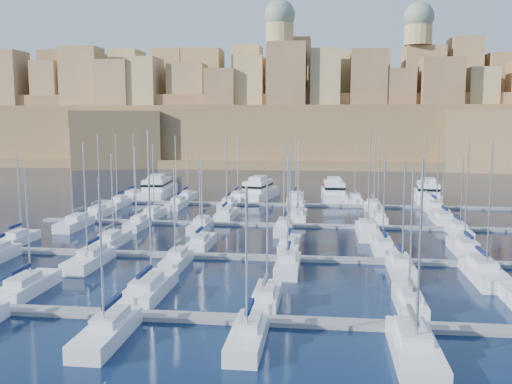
# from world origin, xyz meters

# --- Properties ---
(ground) EXTENTS (600.00, 600.00, 0.00)m
(ground) POSITION_xyz_m (0.00, 0.00, 0.00)
(ground) COLOR black
(ground) RESTS_ON ground
(pontoon_near) EXTENTS (84.00, 2.00, 0.40)m
(pontoon_near) POSITION_xyz_m (0.00, -34.00, 0.20)
(pontoon_near) COLOR slate
(pontoon_near) RESTS_ON ground
(pontoon_mid_near) EXTENTS (84.00, 2.00, 0.40)m
(pontoon_mid_near) POSITION_xyz_m (0.00, -12.00, 0.20)
(pontoon_mid_near) COLOR slate
(pontoon_mid_near) RESTS_ON ground
(pontoon_mid_far) EXTENTS (84.00, 2.00, 0.40)m
(pontoon_mid_far) POSITION_xyz_m (0.00, 10.00, 0.20)
(pontoon_mid_far) COLOR slate
(pontoon_mid_far) RESTS_ON ground
(pontoon_far) EXTENTS (84.00, 2.00, 0.40)m
(pontoon_far) POSITION_xyz_m (0.00, 32.00, 0.20)
(pontoon_far) COLOR slate
(pontoon_far) RESTS_ON ground
(sailboat_1) EXTENTS (2.69, 8.95, 12.67)m
(sailboat_1) POSITION_xyz_m (-24.08, -28.64, 0.73)
(sailboat_1) COLOR white
(sailboat_1) RESTS_ON ground
(sailboat_2) EXTENTS (3.07, 10.25, 16.39)m
(sailboat_2) POSITION_xyz_m (-11.84, -28.00, 0.77)
(sailboat_2) COLOR white
(sailboat_2) RESTS_ON ground
(sailboat_3) EXTENTS (2.36, 7.88, 11.81)m
(sailboat_3) POSITION_xyz_m (-0.23, -29.16, 0.71)
(sailboat_3) COLOR white
(sailboat_3) RESTS_ON ground
(sailboat_4) EXTENTS (2.35, 7.83, 13.01)m
(sailboat_4) POSITION_xyz_m (12.77, -29.18, 0.73)
(sailboat_4) COLOR white
(sailboat_4) RESTS_ON ground
(sailboat_8) EXTENTS (2.75, 9.17, 13.17)m
(sailboat_8) POSITION_xyz_m (-11.64, -39.47, 0.74)
(sailboat_8) COLOR white
(sailboat_8) RESTS_ON ground
(sailboat_9) EXTENTS (2.50, 8.33, 12.63)m
(sailboat_9) POSITION_xyz_m (-0.65, -39.06, 0.73)
(sailboat_9) COLOR white
(sailboat_9) RESTS_ON ground
(sailboat_10) EXTENTS (3.10, 10.34, 14.84)m
(sailboat_10) POSITION_xyz_m (11.59, -40.05, 0.76)
(sailboat_10) COLOR white
(sailboat_10) RESTS_ON ground
(sailboat_12) EXTENTS (2.27, 7.55, 12.46)m
(sailboat_12) POSITION_xyz_m (-36.93, -7.32, 0.72)
(sailboat_12) COLOR white
(sailboat_12) RESTS_ON ground
(sailboat_13) EXTENTS (2.62, 8.72, 12.79)m
(sailboat_13) POSITION_xyz_m (-23.80, -6.75, 0.73)
(sailboat_13) COLOR white
(sailboat_13) RESTS_ON ground
(sailboat_14) EXTENTS (2.49, 8.29, 12.23)m
(sailboat_14) POSITION_xyz_m (-11.30, -6.96, 0.72)
(sailboat_14) COLOR white
(sailboat_14) RESTS_ON ground
(sailboat_15) EXTENTS (2.62, 8.73, 14.26)m
(sailboat_15) POSITION_xyz_m (0.48, -6.74, 0.74)
(sailboat_15) COLOR white
(sailboat_15) RESTS_ON ground
(sailboat_16) EXTENTS (2.63, 8.77, 12.83)m
(sailboat_16) POSITION_xyz_m (12.59, -6.72, 0.73)
(sailboat_16) COLOR white
(sailboat_16) RESTS_ON ground
(sailboat_17) EXTENTS (2.89, 9.62, 14.62)m
(sailboat_17) POSITION_xyz_m (22.95, -6.31, 0.75)
(sailboat_17) COLOR white
(sailboat_17) RESTS_ON ground
(sailboat_19) EXTENTS (2.90, 9.68, 14.82)m
(sailboat_19) POSITION_xyz_m (-22.35, -17.72, 0.76)
(sailboat_19) COLOR white
(sailboat_19) RESTS_ON ground
(sailboat_20) EXTENTS (2.30, 7.68, 11.86)m
(sailboat_20) POSITION_xyz_m (-12.12, -16.74, 0.71)
(sailboat_20) COLOR white
(sailboat_20) RESTS_ON ground
(sailboat_21) EXTENTS (2.61, 8.68, 13.48)m
(sailboat_21) POSITION_xyz_m (0.97, -17.23, 0.74)
(sailboat_21) COLOR white
(sailboat_21) RESTS_ON ground
(sailboat_22) EXTENTS (2.60, 8.66, 12.87)m
(sailboat_22) POSITION_xyz_m (13.54, -17.22, 0.73)
(sailboat_22) COLOR white
(sailboat_22) RESTS_ON ground
(sailboat_23) EXTENTS (3.19, 10.63, 15.03)m
(sailboat_23) POSITION_xyz_m (22.16, -18.19, 0.77)
(sailboat_23) COLOR white
(sailboat_23) RESTS_ON ground
(sailboat_24) EXTENTS (2.57, 8.58, 15.00)m
(sailboat_24) POSITION_xyz_m (-34.68, 15.18, 0.75)
(sailboat_24) COLOR white
(sailboat_24) RESTS_ON ground
(sailboat_25) EXTENTS (2.55, 8.49, 13.11)m
(sailboat_25) POSITION_xyz_m (-24.76, 15.14, 0.73)
(sailboat_25) COLOR white
(sailboat_25) RESTS_ON ground
(sailboat_26) EXTENTS (2.80, 9.33, 14.58)m
(sailboat_26) POSITION_xyz_m (-11.90, 15.55, 0.75)
(sailboat_26) COLOR white
(sailboat_26) RESTS_ON ground
(sailboat_27) EXTENTS (2.92, 9.74, 14.04)m
(sailboat_27) POSITION_xyz_m (0.49, 15.75, 0.75)
(sailboat_27) COLOR white
(sailboat_27) RESTS_ON ground
(sailboat_28) EXTENTS (2.60, 8.67, 14.68)m
(sailboat_28) POSITION_xyz_m (13.86, 15.22, 0.75)
(sailboat_28) COLOR white
(sailboat_28) RESTS_ON ground
(sailboat_29) EXTENTS (2.87, 9.57, 15.11)m
(sailboat_29) POSITION_xyz_m (24.44, 15.66, 0.76)
(sailboat_29) COLOR white
(sailboat_29) RESTS_ON ground
(sailboat_30) EXTENTS (2.87, 9.57, 16.06)m
(sailboat_30) POSITION_xyz_m (-34.23, 4.33, 0.77)
(sailboat_30) COLOR white
(sailboat_30) RESTS_ON ground
(sailboat_31) EXTENTS (2.30, 7.66, 13.22)m
(sailboat_31) POSITION_xyz_m (-24.26, 5.27, 0.73)
(sailboat_31) COLOR white
(sailboat_31) RESTS_ON ground
(sailboat_32) EXTENTS (2.60, 8.68, 12.54)m
(sailboat_32) POSITION_xyz_m (-13.99, 4.77, 0.73)
(sailboat_32) COLOR white
(sailboat_32) RESTS_ON ground
(sailboat_33) EXTENTS (2.55, 8.50, 13.83)m
(sailboat_33) POSITION_xyz_m (-1.10, 4.86, 0.74)
(sailboat_33) COLOR white
(sailboat_33) RESTS_ON ground
(sailboat_34) EXTENTS (3.13, 10.44, 16.38)m
(sailboat_34) POSITION_xyz_m (11.36, 3.90, 0.77)
(sailboat_34) COLOR white
(sailboat_34) RESTS_ON ground
(sailboat_35) EXTENTS (2.47, 8.24, 12.23)m
(sailboat_35) POSITION_xyz_m (24.71, 4.98, 0.72)
(sailboat_35) COLOR white
(sailboat_35) RESTS_ON ground
(sailboat_36) EXTENTS (2.70, 9.01, 14.32)m
(sailboat_36) POSITION_xyz_m (-35.96, 37.39, 0.75)
(sailboat_36) COLOR white
(sailboat_36) RESTS_ON ground
(sailboat_37) EXTENTS (2.59, 8.63, 11.96)m
(sailboat_37) POSITION_xyz_m (-24.14, 37.20, 0.72)
(sailboat_37) COLOR white
(sailboat_37) RESTS_ON ground
(sailboat_38) EXTENTS (2.67, 8.89, 14.04)m
(sailboat_38) POSITION_xyz_m (-13.31, 37.33, 0.74)
(sailboat_38) COLOR white
(sailboat_38) RESTS_ON ground
(sailboat_39) EXTENTS (3.15, 10.49, 13.99)m
(sailboat_39) POSITION_xyz_m (-1.07, 38.12, 0.76)
(sailboat_39) COLOR white
(sailboat_39) RESTS_ON ground
(sailboat_40) EXTENTS (2.80, 9.33, 12.60)m
(sailboat_40) POSITION_xyz_m (11.11, 37.55, 0.73)
(sailboat_40) COLOR white
(sailboat_40) RESTS_ON ground
(sailboat_41) EXTENTS (2.80, 9.34, 15.74)m
(sailboat_41) POSITION_xyz_m (25.13, 37.56, 0.76)
(sailboat_41) COLOR white
(sailboat_41) RESTS_ON ground
(sailboat_42) EXTENTS (2.70, 9.00, 14.50)m
(sailboat_42) POSITION_xyz_m (-35.38, 26.61, 0.75)
(sailboat_42) COLOR white
(sailboat_42) RESTS_ON ground
(sailboat_43) EXTENTS (2.64, 8.80, 14.30)m
(sailboat_43) POSITION_xyz_m (-23.54, 26.71, 0.74)
(sailboat_43) COLOR white
(sailboat_43) RESTS_ON ground
(sailboat_44) EXTENTS (2.62, 8.74, 13.66)m
(sailboat_44) POSITION_xyz_m (-13.60, 26.74, 0.74)
(sailboat_44) COLOR white
(sailboat_44) RESTS_ON ground
(sailboat_45) EXTENTS (2.58, 8.59, 12.38)m
(sailboat_45) POSITION_xyz_m (-0.04, 26.81, 0.73)
(sailboat_45) COLOR white
(sailboat_45) RESTS_ON ground
(sailboat_46) EXTENTS (2.98, 9.92, 14.63)m
(sailboat_46) POSITION_xyz_m (14.04, 26.16, 0.76)
(sailboat_46) COLOR white
(sailboat_46) RESTS_ON ground
(sailboat_47) EXTENTS (3.09, 10.30, 15.97)m
(sailboat_47) POSITION_xyz_m (25.19, 25.97, 0.77)
(sailboat_47) COLOR white
(sailboat_47) RESTS_ON ground
(motor_yacht_a) EXTENTS (6.49, 18.24, 5.25)m
(motor_yacht_a) POSITION_xyz_m (-32.05, 42.12, 1.73)
(motor_yacht_a) COLOR white
(motor_yacht_a) RESTS_ON ground
(motor_yacht_b) EXTENTS (7.78, 16.82, 5.25)m
(motor_yacht_b) POSITION_xyz_m (-9.25, 41.28, 1.73)
(motor_yacht_b) COLOR white
(motor_yacht_b) RESTS_ON ground
(motor_yacht_c) EXTENTS (5.51, 16.26, 5.25)m
(motor_yacht_c) POSITION_xyz_m (6.89, 41.22, 1.73)
(motor_yacht_c) COLOR white
(motor_yacht_c) RESTS_ON ground
(motor_yacht_d) EXTENTS (6.72, 16.93, 5.25)m
(motor_yacht_d) POSITION_xyz_m (26.35, 41.42, 1.73)
(motor_yacht_d) COLOR white
(motor_yacht_d) RESTS_ON ground
(fortified_city) EXTENTS (460.00, 108.95, 59.52)m
(fortified_city) POSITION_xyz_m (-0.19, 155.26, 14.74)
(fortified_city) COLOR brown
(fortified_city) RESTS_ON ground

